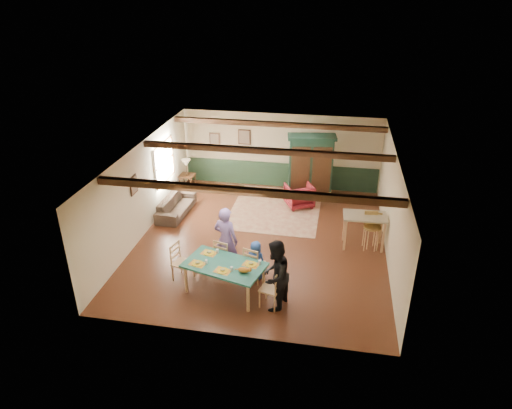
% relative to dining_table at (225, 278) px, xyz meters
% --- Properties ---
extents(floor, '(8.00, 8.00, 0.00)m').
position_rel_dining_table_xyz_m(floor, '(0.47, 2.54, -0.39)').
color(floor, '#462013').
rests_on(floor, ground).
extents(wall_back, '(7.00, 0.02, 2.70)m').
position_rel_dining_table_xyz_m(wall_back, '(0.47, 6.54, 0.96)').
color(wall_back, beige).
rests_on(wall_back, floor).
extents(wall_left, '(0.02, 8.00, 2.70)m').
position_rel_dining_table_xyz_m(wall_left, '(-3.03, 2.54, 0.96)').
color(wall_left, beige).
rests_on(wall_left, floor).
extents(wall_right, '(0.02, 8.00, 2.70)m').
position_rel_dining_table_xyz_m(wall_right, '(3.97, 2.54, 0.96)').
color(wall_right, beige).
rests_on(wall_right, floor).
extents(ceiling, '(7.00, 8.00, 0.02)m').
position_rel_dining_table_xyz_m(ceiling, '(0.47, 2.54, 2.31)').
color(ceiling, silver).
rests_on(ceiling, wall_back).
extents(wainscot_back, '(6.95, 0.03, 0.90)m').
position_rel_dining_table_xyz_m(wainscot_back, '(0.47, 6.52, 0.06)').
color(wainscot_back, '#1B3220').
rests_on(wainscot_back, floor).
extents(ceiling_beam_front, '(6.95, 0.16, 0.16)m').
position_rel_dining_table_xyz_m(ceiling_beam_front, '(0.47, 0.24, 2.22)').
color(ceiling_beam_front, black).
rests_on(ceiling_beam_front, ceiling).
extents(ceiling_beam_mid, '(6.95, 0.16, 0.16)m').
position_rel_dining_table_xyz_m(ceiling_beam_mid, '(0.47, 2.94, 2.22)').
color(ceiling_beam_mid, black).
rests_on(ceiling_beam_mid, ceiling).
extents(ceiling_beam_back, '(6.95, 0.16, 0.16)m').
position_rel_dining_table_xyz_m(ceiling_beam_back, '(0.47, 5.54, 2.22)').
color(ceiling_beam_back, black).
rests_on(ceiling_beam_back, ceiling).
extents(window_left, '(0.06, 1.60, 1.30)m').
position_rel_dining_table_xyz_m(window_left, '(-3.00, 4.24, 1.16)').
color(window_left, white).
rests_on(window_left, wall_left).
extents(picture_left_wall, '(0.04, 0.42, 0.52)m').
position_rel_dining_table_xyz_m(picture_left_wall, '(-3.00, 1.94, 1.36)').
color(picture_left_wall, gray).
rests_on(picture_left_wall, wall_left).
extents(picture_back_a, '(0.45, 0.04, 0.55)m').
position_rel_dining_table_xyz_m(picture_back_a, '(-0.83, 6.51, 1.41)').
color(picture_back_a, gray).
rests_on(picture_back_a, wall_back).
extents(picture_back_b, '(0.38, 0.04, 0.48)m').
position_rel_dining_table_xyz_m(picture_back_b, '(-1.93, 6.51, 1.26)').
color(picture_back_b, gray).
rests_on(picture_back_b, wall_back).
extents(dining_table, '(2.09, 1.51, 0.78)m').
position_rel_dining_table_xyz_m(dining_table, '(0.00, 0.00, 0.00)').
color(dining_table, '#1E5F4F').
rests_on(dining_table, floor).
extents(dining_chair_far_left, '(0.54, 0.56, 0.99)m').
position_rel_dining_table_xyz_m(dining_chair_far_left, '(-0.20, 0.84, 0.10)').
color(dining_chair_far_left, tan).
rests_on(dining_chair_far_left, floor).
extents(dining_chair_far_right, '(0.54, 0.56, 0.99)m').
position_rel_dining_table_xyz_m(dining_chair_far_right, '(0.60, 0.61, 0.10)').
color(dining_chair_far_right, tan).
rests_on(dining_chair_far_right, floor).
extents(dining_chair_end_left, '(0.56, 0.54, 0.99)m').
position_rel_dining_table_xyz_m(dining_chair_end_left, '(-1.16, 0.32, 0.10)').
color(dining_chair_end_left, tan).
rests_on(dining_chair_end_left, floor).
extents(dining_chair_end_right, '(0.56, 0.54, 0.99)m').
position_rel_dining_table_xyz_m(dining_chair_end_right, '(1.16, -0.32, 0.10)').
color(dining_chair_end_right, tan).
rests_on(dining_chair_end_right, floor).
extents(person_man, '(0.75, 0.59, 1.80)m').
position_rel_dining_table_xyz_m(person_man, '(-0.18, 0.92, 0.51)').
color(person_man, '#8363AA').
rests_on(person_man, floor).
extents(person_woman, '(0.85, 0.98, 1.72)m').
position_rel_dining_table_xyz_m(person_woman, '(1.26, -0.35, 0.47)').
color(person_woman, black).
rests_on(person_woman, floor).
extents(person_child, '(0.58, 0.46, 1.05)m').
position_rel_dining_table_xyz_m(person_child, '(0.63, 0.69, 0.13)').
color(person_child, '#274D9C').
rests_on(person_child, floor).
extents(cat, '(0.40, 0.24, 0.19)m').
position_rel_dining_table_xyz_m(cat, '(0.52, -0.25, 0.49)').
color(cat, orange).
rests_on(cat, dining_table).
extents(place_setting_near_left, '(0.49, 0.41, 0.11)m').
position_rel_dining_table_xyz_m(place_setting_near_left, '(-0.62, -0.10, 0.45)').
color(place_setting_near_left, gold).
rests_on(place_setting_near_left, dining_table).
extents(place_setting_near_center, '(0.49, 0.41, 0.11)m').
position_rel_dining_table_xyz_m(place_setting_near_center, '(0.03, -0.28, 0.45)').
color(place_setting_near_center, gold).
rests_on(place_setting_near_center, dining_table).
extents(place_setting_far_left, '(0.49, 0.41, 0.11)m').
position_rel_dining_table_xyz_m(place_setting_far_left, '(-0.48, 0.40, 0.45)').
color(place_setting_far_left, gold).
rests_on(place_setting_far_left, dining_table).
extents(place_setting_far_right, '(0.49, 0.41, 0.11)m').
position_rel_dining_table_xyz_m(place_setting_far_right, '(0.62, 0.10, 0.45)').
color(place_setting_far_right, gold).
rests_on(place_setting_far_right, dining_table).
extents(area_rug, '(2.92, 3.45, 0.01)m').
position_rel_dining_table_xyz_m(area_rug, '(0.59, 4.62, -0.39)').
color(area_rug, beige).
rests_on(area_rug, floor).
extents(armoire, '(1.66, 0.84, 2.24)m').
position_rel_dining_table_xyz_m(armoire, '(1.59, 5.72, 0.73)').
color(armoire, black).
rests_on(armoire, floor).
extents(armchair, '(1.12, 1.13, 0.78)m').
position_rel_dining_table_xyz_m(armchair, '(1.31, 5.00, -0.00)').
color(armchair, '#56111A').
rests_on(armchair, floor).
extents(sofa, '(0.82, 1.92, 0.55)m').
position_rel_dining_table_xyz_m(sofa, '(-2.53, 3.75, -0.12)').
color(sofa, '#3C2F25').
rests_on(sofa, floor).
extents(end_table, '(0.53, 0.53, 0.62)m').
position_rel_dining_table_xyz_m(end_table, '(-2.71, 5.50, -0.08)').
color(end_table, black).
rests_on(end_table, floor).
extents(table_lamp, '(0.33, 0.33, 0.57)m').
position_rel_dining_table_xyz_m(table_lamp, '(-2.71, 5.50, 0.52)').
color(table_lamp, beige).
rests_on(table_lamp, end_table).
extents(counter_table, '(1.22, 0.74, 0.99)m').
position_rel_dining_table_xyz_m(counter_table, '(3.32, 2.74, 0.10)').
color(counter_table, beige).
rests_on(counter_table, floor).
extents(bar_stool_left, '(0.42, 0.46, 1.10)m').
position_rel_dining_table_xyz_m(bar_stool_left, '(3.50, 2.64, 0.16)').
color(bar_stool_left, '#A78241').
rests_on(bar_stool_left, floor).
extents(bar_stool_right, '(0.40, 0.44, 1.03)m').
position_rel_dining_table_xyz_m(bar_stool_right, '(3.61, 2.71, 0.13)').
color(bar_stool_right, '#A78241').
rests_on(bar_stool_right, floor).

